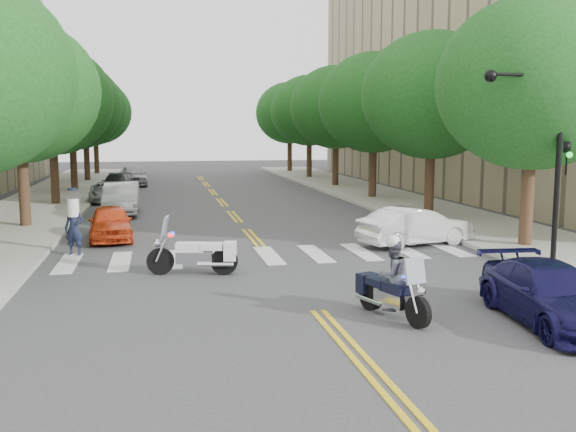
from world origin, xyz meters
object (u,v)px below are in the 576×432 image
object	(u,v)px
motorcycle_parked	(200,254)
convertible	(416,226)
sedan_blue	(551,294)
motorcycle_police	(391,281)
officer_standing	(74,228)

from	to	relation	value
motorcycle_parked	convertible	size ratio (longest dim) A/B	0.61
convertible	sedan_blue	xyz separation A→B (m)	(-0.79, -9.13, -0.05)
motorcycle_police	motorcycle_parked	bearing A→B (deg)	-71.96
sedan_blue	motorcycle_parked	bearing A→B (deg)	143.75
convertible	sedan_blue	distance (m)	9.16
motorcycle_police	motorcycle_parked	world-z (taller)	motorcycle_police
convertible	sedan_blue	bearing A→B (deg)	160.31
convertible	motorcycle_parked	bearing A→B (deg)	97.09
convertible	sedan_blue	world-z (taller)	convertible
sedan_blue	officer_standing	bearing A→B (deg)	143.00
motorcycle_police	motorcycle_parked	size ratio (longest dim) A/B	0.86
motorcycle_parked	sedan_blue	distance (m)	9.17
motorcycle_police	officer_standing	distance (m)	11.42
motorcycle_police	convertible	world-z (taller)	motorcycle_police
officer_standing	sedan_blue	size ratio (longest dim) A/B	0.41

